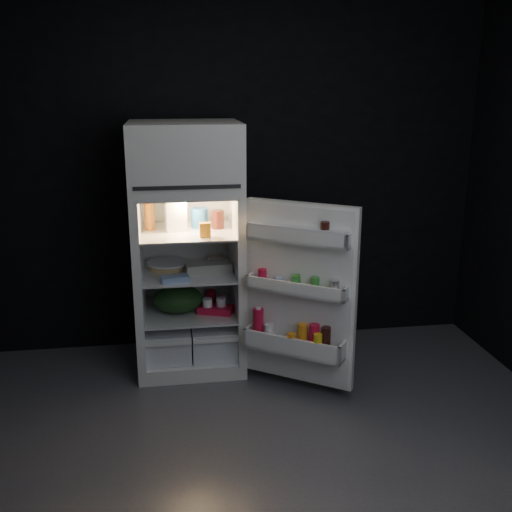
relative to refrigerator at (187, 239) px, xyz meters
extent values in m
cube|color=#57575C|center=(0.31, -1.32, -0.96)|extent=(4.00, 3.40, 0.00)
cube|color=black|center=(0.31, 0.38, 0.39)|extent=(4.00, 0.00, 2.70)
cube|color=black|center=(0.31, -3.02, 0.39)|extent=(4.00, 0.00, 2.70)
cube|color=white|center=(0.00, -0.02, -0.91)|extent=(0.76, 0.70, 0.10)
cube|color=white|center=(-0.35, -0.02, -0.26)|extent=(0.05, 0.70, 1.20)
cube|color=white|center=(0.35, -0.02, -0.26)|extent=(0.05, 0.70, 1.20)
cube|color=white|center=(0.00, 0.30, -0.26)|extent=(0.66, 0.05, 1.20)
cube|color=white|center=(0.00, -0.02, 0.37)|extent=(0.76, 0.70, 0.06)
cube|color=white|center=(0.00, -0.02, 0.61)|extent=(0.76, 0.70, 0.42)
cube|color=black|center=(0.00, -0.38, 0.43)|extent=(0.68, 0.01, 0.02)
cube|color=white|center=(-0.33, -0.05, -0.26)|extent=(0.01, 0.65, 1.20)
cube|color=white|center=(0.33, -0.05, -0.26)|extent=(0.01, 0.65, 1.20)
cube|color=white|center=(0.00, -0.05, 0.34)|extent=(0.66, 0.65, 0.01)
cube|color=white|center=(0.00, -0.05, -0.85)|extent=(0.66, 0.65, 0.01)
cube|color=white|center=(0.00, -0.05, 0.06)|extent=(0.65, 0.63, 0.01)
cube|color=white|center=(0.00, -0.05, -0.24)|extent=(0.65, 0.63, 0.01)
cube|color=white|center=(0.00, -0.05, -0.54)|extent=(0.65, 0.63, 0.01)
cube|color=white|center=(-0.17, -0.03, -0.74)|extent=(0.32, 0.59, 0.22)
cube|color=white|center=(0.17, -0.03, -0.74)|extent=(0.32, 0.59, 0.22)
cube|color=white|center=(-0.17, -0.35, -0.65)|extent=(0.32, 0.02, 0.03)
cube|color=white|center=(0.17, -0.35, -0.65)|extent=(0.32, 0.02, 0.03)
cube|color=#FFE5B2|center=(0.00, -0.10, 0.32)|extent=(0.14, 0.14, 0.02)
cube|color=white|center=(0.71, -0.57, -0.26)|extent=(0.65, 0.47, 1.22)
cube|color=white|center=(0.69, -0.59, -0.26)|extent=(0.59, 0.42, 1.18)
cube|color=white|center=(0.67, -0.62, 0.11)|extent=(0.61, 0.46, 0.02)
cube|color=white|center=(0.65, -0.65, 0.15)|extent=(0.57, 0.40, 0.10)
cube|color=white|center=(0.94, -0.81, 0.15)|extent=(0.07, 0.09, 0.10)
cube|color=white|center=(0.40, -0.44, 0.15)|extent=(0.07, 0.09, 0.10)
cube|color=white|center=(0.66, -0.63, -0.22)|extent=(0.62, 0.47, 0.02)
cube|color=white|center=(0.64, -0.66, -0.19)|extent=(0.57, 0.40, 0.09)
cube|color=white|center=(0.93, -0.82, -0.19)|extent=(0.07, 0.09, 0.09)
cube|color=white|center=(0.39, -0.44, -0.19)|extent=(0.07, 0.09, 0.09)
cube|color=white|center=(0.65, -0.64, -0.63)|extent=(0.64, 0.50, 0.02)
cube|color=white|center=(0.62, -0.69, -0.57)|extent=(0.57, 0.40, 0.13)
cube|color=white|center=(0.92, -0.83, -0.57)|extent=(0.10, 0.13, 0.13)
cube|color=white|center=(0.38, -0.46, -0.57)|extent=(0.10, 0.13, 0.13)
cube|color=white|center=(0.67, -0.62, 0.21)|extent=(0.59, 0.45, 0.02)
cylinder|color=black|center=(0.81, -0.73, 0.19)|extent=(0.08, 0.08, 0.14)
cylinder|color=silver|center=(0.70, -0.65, 0.17)|extent=(0.08, 0.08, 0.08)
cylinder|color=#338C33|center=(0.52, -0.52, 0.17)|extent=(0.08, 0.08, 0.09)
cylinder|color=silver|center=(0.88, -0.78, -0.16)|extent=(0.08, 0.08, 0.11)
cylinder|color=#338C33|center=(0.77, -0.70, -0.16)|extent=(0.07, 0.07, 0.11)
cylinder|color=#338C33|center=(0.66, -0.63, -0.16)|extent=(0.08, 0.08, 0.11)
cylinder|color=#7C95C1|center=(0.56, -0.56, -0.17)|extent=(0.08, 0.08, 0.07)
cylinder|color=red|center=(0.47, -0.49, -0.15)|extent=(0.08, 0.08, 0.11)
cylinder|color=black|center=(0.83, -0.77, -0.52)|extent=(0.08, 0.08, 0.20)
cylinder|color=red|center=(0.77, -0.72, -0.51)|extent=(0.09, 0.09, 0.20)
cylinder|color=orange|center=(0.70, -0.68, -0.52)|extent=(0.09, 0.09, 0.19)
cylinder|color=silver|center=(0.50, -0.54, -0.54)|extent=(0.09, 0.09, 0.15)
cylinder|color=red|center=(0.44, -0.50, -0.49)|extent=(0.10, 0.10, 0.24)
cylinder|color=yellow|center=(0.78, -0.78, -0.53)|extent=(0.08, 0.08, 0.16)
cylinder|color=orange|center=(0.63, -0.68, -0.55)|extent=(0.08, 0.08, 0.13)
cylinder|color=silver|center=(0.51, -0.60, -0.56)|extent=(0.08, 0.08, 0.11)
cylinder|color=white|center=(0.44, -0.50, -0.37)|extent=(0.05, 0.05, 0.02)
cube|color=white|center=(-0.08, -0.01, 0.19)|extent=(0.16, 0.16, 0.24)
cylinder|color=#1B5196|center=(0.09, 0.05, 0.14)|extent=(0.14, 0.14, 0.14)
cylinder|color=black|center=(0.22, 0.00, 0.14)|extent=(0.11, 0.11, 0.13)
cylinder|color=#B1621C|center=(-0.26, 0.03, 0.18)|extent=(0.08, 0.08, 0.22)
cube|color=orange|center=(0.11, -0.24, 0.12)|extent=(0.07, 0.06, 0.10)
cube|color=gray|center=(0.14, -0.10, -0.19)|extent=(0.33, 0.15, 0.07)
cylinder|color=tan|center=(-0.14, 0.06, -0.21)|extent=(0.32, 0.32, 0.04)
cube|color=#7C95C1|center=(-0.10, -0.27, -0.21)|extent=(0.20, 0.13, 0.04)
cube|color=beige|center=(0.22, 0.15, -0.20)|extent=(0.13, 0.11, 0.05)
ellipsoid|color=#193815|center=(-0.08, -0.06, -0.43)|extent=(0.44, 0.41, 0.20)
cube|color=red|center=(0.18, -0.12, -0.50)|extent=(0.28, 0.21, 0.05)
cylinder|color=red|center=(0.17, 0.12, -0.48)|extent=(0.09, 0.09, 0.09)
cylinder|color=silver|center=(0.25, 0.06, -0.48)|extent=(0.09, 0.09, 0.09)
camera|label=1|loc=(-0.14, -4.18, 1.07)|focal=42.00mm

